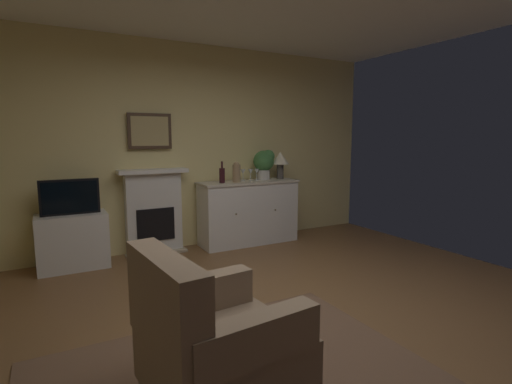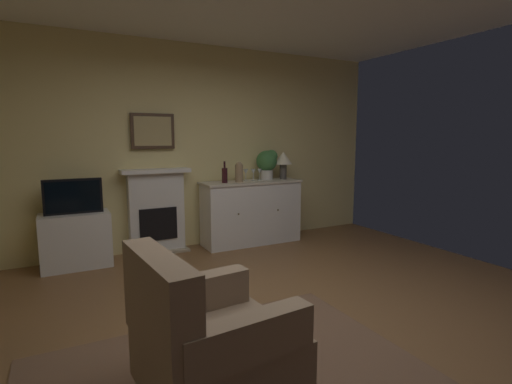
{
  "view_description": "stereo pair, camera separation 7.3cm",
  "coord_description": "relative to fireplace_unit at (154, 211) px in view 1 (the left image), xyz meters",
  "views": [
    {
      "loc": [
        -1.67,
        -2.41,
        1.5
      ],
      "look_at": [
        0.01,
        0.67,
        1.0
      ],
      "focal_mm": 26.93,
      "sensor_mm": 36.0,
      "label": 1
    },
    {
      "loc": [
        -1.6,
        -2.44,
        1.5
      ],
      "look_at": [
        0.01,
        0.67,
        1.0
      ],
      "focal_mm": 26.93,
      "sensor_mm": 36.0,
      "label": 2
    }
  ],
  "objects": [
    {
      "name": "fireplace_unit",
      "position": [
        0.0,
        0.0,
        0.0
      ],
      "size": [
        0.87,
        0.3,
        1.1
      ],
      "color": "white",
      "rests_on": "ground_plane"
    },
    {
      "name": "table_lamp",
      "position": [
        1.82,
        -0.18,
        0.62
      ],
      "size": [
        0.26,
        0.26,
        0.4
      ],
      "color": "#4C4742",
      "rests_on": "sideboard_cabinet"
    },
    {
      "name": "ground_plane",
      "position": [
        0.49,
        -2.52,
        -0.6
      ],
      "size": [
        5.88,
        5.35,
        0.1
      ],
      "primitive_type": "cube",
      "color": "brown",
      "rests_on": "ground"
    },
    {
      "name": "framed_picture",
      "position": [
        0.0,
        0.05,
        1.03
      ],
      "size": [
        0.55,
        0.04,
        0.45
      ],
      "color": "#473323"
    },
    {
      "name": "area_rug",
      "position": [
        -0.25,
        -2.92,
        -0.54
      ],
      "size": [
        2.44,
        1.67,
        0.02
      ],
      "primitive_type": "cube",
      "color": "brown",
      "rests_on": "ground_plane"
    },
    {
      "name": "wine_glass_left",
      "position": [
        1.22,
        -0.15,
        0.47
      ],
      "size": [
        0.07,
        0.07,
        0.16
      ],
      "color": "silver",
      "rests_on": "sideboard_cabinet"
    },
    {
      "name": "wine_glass_right",
      "position": [
        1.44,
        -0.15,
        0.47
      ],
      "size": [
        0.07,
        0.07,
        0.16
      ],
      "color": "silver",
      "rests_on": "sideboard_cabinet"
    },
    {
      "name": "wine_glass_center",
      "position": [
        1.33,
        -0.17,
        0.47
      ],
      "size": [
        0.07,
        0.07,
        0.16
      ],
      "color": "silver",
      "rests_on": "sideboard_cabinet"
    },
    {
      "name": "wall_rear",
      "position": [
        0.49,
        0.13,
        0.82
      ],
      "size": [
        5.88,
        0.06,
        2.73
      ],
      "primitive_type": "cube",
      "color": "#EAD68C",
      "rests_on": "ground_plane"
    },
    {
      "name": "tv_cabinet",
      "position": [
        -0.97,
        -0.16,
        -0.23
      ],
      "size": [
        0.75,
        0.42,
        0.64
      ],
      "color": "white",
      "rests_on": "ground_plane"
    },
    {
      "name": "wine_bottle",
      "position": [
        0.88,
        -0.21,
        0.45
      ],
      "size": [
        0.08,
        0.08,
        0.29
      ],
      "color": "#331419",
      "rests_on": "sideboard_cabinet"
    },
    {
      "name": "potted_plant_small",
      "position": [
        1.58,
        -0.13,
        0.6
      ],
      "size": [
        0.3,
        0.3,
        0.43
      ],
      "color": "beige",
      "rests_on": "sideboard_cabinet"
    },
    {
      "name": "vase_decorative",
      "position": [
        1.09,
        -0.23,
        0.48
      ],
      "size": [
        0.11,
        0.11,
        0.28
      ],
      "color": "#9E7F5B",
      "rests_on": "sideboard_cabinet"
    },
    {
      "name": "tv_set",
      "position": [
        -0.97,
        -0.19,
        0.29
      ],
      "size": [
        0.62,
        0.07,
        0.4
      ],
      "color": "black",
      "rests_on": "tv_cabinet"
    },
    {
      "name": "sideboard_cabinet",
      "position": [
        1.29,
        -0.18,
        -0.1
      ],
      "size": [
        1.42,
        0.49,
        0.89
      ],
      "color": "white",
      "rests_on": "ground_plane"
    },
    {
      "name": "armchair",
      "position": [
        -0.44,
        -3.08,
        -0.17
      ],
      "size": [
        0.88,
        0.84,
        0.92
      ],
      "color": "#8C7259",
      "rests_on": "ground_plane"
    }
  ]
}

